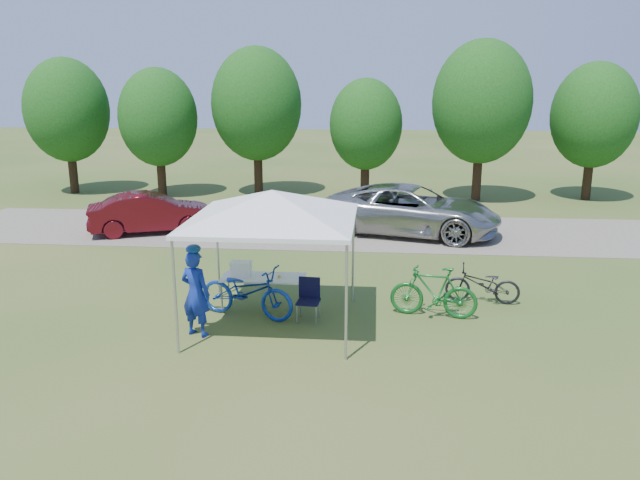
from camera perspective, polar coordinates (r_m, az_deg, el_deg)
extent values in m
plane|color=#2D5119|center=(12.64, -4.17, -7.69)|extent=(100.00, 100.00, 0.00)
cube|color=gray|center=(20.21, -0.53, 0.89)|extent=(24.00, 5.00, 0.02)
cylinder|color=#A5A5AA|center=(11.25, -13.10, -5.17)|extent=(0.05, 0.05, 2.10)
cylinder|color=#A5A5AA|center=(10.72, 2.41, -5.80)|extent=(0.05, 0.05, 2.10)
cylinder|color=#A5A5AA|center=(13.99, -9.33, -1.09)|extent=(0.05, 0.05, 2.10)
cylinder|color=#A5A5AA|center=(13.57, 3.04, -1.41)|extent=(0.05, 0.05, 2.10)
cube|color=white|center=(12.00, -4.35, 1.82)|extent=(3.15, 3.15, 0.08)
pyramid|color=white|center=(11.88, -4.41, 4.60)|extent=(4.53, 4.53, 0.55)
cylinder|color=#382314|center=(28.89, -21.64, 5.89)|extent=(0.36, 0.36, 1.89)
ellipsoid|color=#144711|center=(28.67, -22.13, 10.95)|extent=(3.46, 3.46, 4.32)
cylinder|color=#382314|center=(27.06, -14.29, 5.79)|extent=(0.36, 0.36, 1.75)
ellipsoid|color=#144711|center=(26.83, -14.61, 10.81)|extent=(3.20, 3.20, 4.00)
cylinder|color=#382314|center=(26.58, -5.66, 6.32)|extent=(0.36, 0.36, 2.03)
ellipsoid|color=#144711|center=(26.33, -5.81, 12.26)|extent=(3.71, 3.71, 4.64)
cylinder|color=#382314|center=(25.95, 4.12, 5.68)|extent=(0.36, 0.36, 1.61)
ellipsoid|color=#144711|center=(25.71, 4.21, 10.50)|extent=(2.94, 2.94, 3.68)
cylinder|color=#382314|center=(25.93, 14.16, 5.82)|extent=(0.36, 0.36, 2.10)
ellipsoid|color=#144711|center=(25.68, 14.56, 12.12)|extent=(3.84, 3.84, 4.80)
cylinder|color=#382314|center=(27.58, 23.26, 5.29)|extent=(0.36, 0.36, 1.82)
ellipsoid|color=#144711|center=(27.35, 23.78, 10.40)|extent=(3.33, 3.33, 4.16)
cube|color=white|center=(13.24, -5.23, -3.43)|extent=(1.75, 0.73, 0.04)
cylinder|color=#A5A5AA|center=(13.24, -8.98, -5.21)|extent=(0.04, 0.04, 0.68)
cylinder|color=#A5A5AA|center=(12.94, -1.81, -5.49)|extent=(0.04, 0.04, 0.68)
cylinder|color=#A5A5AA|center=(13.81, -8.36, -4.34)|extent=(0.04, 0.04, 0.68)
cylinder|color=#A5A5AA|center=(13.53, -1.49, -4.59)|extent=(0.04, 0.04, 0.68)
cube|color=black|center=(12.64, -1.07, -5.66)|extent=(0.48, 0.48, 0.04)
cube|color=black|center=(12.76, -0.97, -4.35)|extent=(0.44, 0.08, 0.44)
cylinder|color=#A5A5AA|center=(12.55, -2.06, -6.86)|extent=(0.02, 0.02, 0.39)
cylinder|color=#A5A5AA|center=(12.51, -0.27, -6.92)|extent=(0.02, 0.02, 0.39)
cylinder|color=#A5A5AA|center=(12.91, -1.84, -6.23)|extent=(0.02, 0.02, 0.39)
cylinder|color=#A5A5AA|center=(12.87, -0.11, -6.29)|extent=(0.02, 0.02, 0.39)
cube|color=white|center=(13.28, -7.23, -2.72)|extent=(0.42, 0.28, 0.28)
cube|color=white|center=(13.24, -7.25, -2.07)|extent=(0.43, 0.30, 0.04)
cylinder|color=gold|center=(13.12, -3.77, -3.36)|extent=(0.07, 0.07, 0.05)
imported|color=navy|center=(12.04, -11.30, -4.82)|extent=(0.71, 0.59, 1.68)
imported|color=#11359A|center=(12.89, -6.70, -4.71)|extent=(2.20, 1.29, 1.09)
imported|color=#176826|center=(13.03, 10.35, -4.68)|extent=(1.85, 0.81, 1.07)
imported|color=black|center=(14.09, 14.64, -3.95)|extent=(1.65, 0.75, 0.84)
imported|color=#AAA9A5|center=(19.78, 8.29, 2.75)|extent=(6.00, 3.87, 1.54)
imported|color=#550E15|center=(20.50, -15.16, 2.42)|extent=(4.07, 2.69, 1.27)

